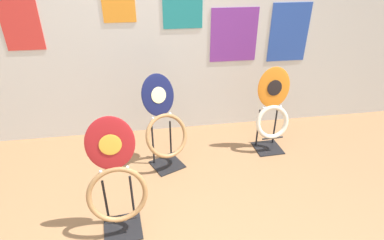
% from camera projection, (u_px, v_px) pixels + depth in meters
% --- Properties ---
extents(wall_back, '(8.00, 0.07, 2.60)m').
position_uv_depth(wall_back, '(145.00, 17.00, 3.04)').
color(wall_back, silver).
rests_on(wall_back, ground_plane).
extents(toilet_seat_display_crimson_swirl, '(0.44, 0.31, 0.94)m').
position_uv_depth(toilet_seat_display_crimson_swirl, '(116.00, 184.00, 2.08)').
color(toilet_seat_display_crimson_swirl, black).
rests_on(toilet_seat_display_crimson_swirl, ground_plane).
extents(toilet_seat_display_navy_moon, '(0.48, 0.44, 0.91)m').
position_uv_depth(toilet_seat_display_navy_moon, '(164.00, 126.00, 2.81)').
color(toilet_seat_display_navy_moon, black).
rests_on(toilet_seat_display_navy_moon, ground_plane).
extents(toilet_seat_display_orange_sun, '(0.36, 0.29, 0.90)m').
position_uv_depth(toilet_seat_display_orange_sun, '(272.00, 113.00, 3.06)').
color(toilet_seat_display_orange_sun, black).
rests_on(toilet_seat_display_orange_sun, ground_plane).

